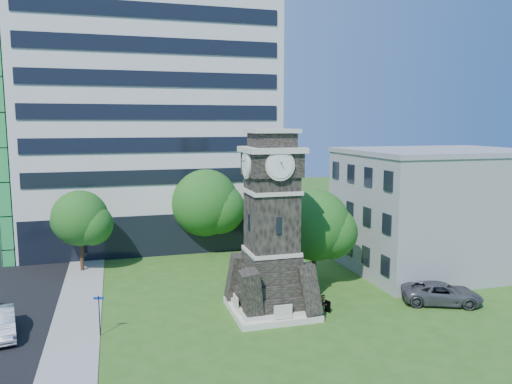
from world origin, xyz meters
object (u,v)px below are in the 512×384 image
object	(u,v)px
clock_tower	(271,235)
park_bench	(314,305)
car_east_lot	(442,293)
car_street_mid	(0,323)
street_sign	(99,311)

from	to	relation	value
clock_tower	park_bench	size ratio (longest dim) A/B	5.97
car_east_lot	park_bench	distance (m)	9.34
clock_tower	car_street_mid	world-z (taller)	clock_tower
clock_tower	car_street_mid	size ratio (longest dim) A/B	2.56
clock_tower	car_east_lot	bearing A→B (deg)	-8.93
car_east_lot	street_sign	world-z (taller)	street_sign
car_street_mid	car_east_lot	world-z (taller)	car_street_mid
clock_tower	car_east_lot	distance (m)	12.94
car_east_lot	clock_tower	bearing A→B (deg)	104.07
clock_tower	park_bench	bearing A→B (deg)	-21.47
clock_tower	street_sign	bearing A→B (deg)	-175.57
park_bench	car_street_mid	bearing A→B (deg)	157.51
street_sign	park_bench	bearing A→B (deg)	10.56
car_street_mid	park_bench	xyz separation A→B (m)	(19.38, -1.79, -0.23)
park_bench	clock_tower	bearing A→B (deg)	141.34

